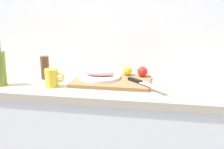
% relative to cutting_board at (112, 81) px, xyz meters
% --- Properties ---
extents(back_wall, '(3.20, 0.05, 2.50)m').
position_rel_cutting_board_xyz_m(back_wall, '(-0.16, 0.32, 0.34)').
color(back_wall, white).
rests_on(back_wall, ground_plane).
extents(kitchen_counter, '(2.00, 0.60, 0.90)m').
position_rel_cutting_board_xyz_m(kitchen_counter, '(-0.16, -0.01, -0.46)').
color(kitchen_counter, white).
rests_on(kitchen_counter, ground_plane).
extents(cutting_board, '(0.45, 0.32, 0.02)m').
position_rel_cutting_board_xyz_m(cutting_board, '(0.00, 0.00, 0.00)').
color(cutting_board, olive).
rests_on(cutting_board, kitchen_counter).
extents(white_plate, '(0.25, 0.25, 0.01)m').
position_rel_cutting_board_xyz_m(white_plate, '(-0.08, 0.02, 0.02)').
color(white_plate, white).
rests_on(white_plate, cutting_board).
extents(fish_fillet, '(0.19, 0.08, 0.04)m').
position_rel_cutting_board_xyz_m(fish_fillet, '(-0.08, 0.02, 0.04)').
color(fish_fillet, tan).
rests_on(fish_fillet, white_plate).
extents(chef_knife, '(0.23, 0.22, 0.02)m').
position_rel_cutting_board_xyz_m(chef_knife, '(0.18, -0.07, 0.02)').
color(chef_knife, silver).
rests_on(chef_knife, cutting_board).
extents(lemon_0, '(0.06, 0.06, 0.06)m').
position_rel_cutting_board_xyz_m(lemon_0, '(0.08, 0.12, 0.04)').
color(lemon_0, yellow).
rests_on(lemon_0, cutting_board).
extents(tomato_0, '(0.06, 0.06, 0.06)m').
position_rel_cutting_board_xyz_m(tomato_0, '(0.17, 0.10, 0.04)').
color(tomato_0, red).
rests_on(tomato_0, cutting_board).
extents(olive_oil_bottle, '(0.06, 0.06, 0.26)m').
position_rel_cutting_board_xyz_m(olive_oil_bottle, '(-0.62, -0.17, 0.10)').
color(olive_oil_bottle, olive).
rests_on(olive_oil_bottle, kitchen_counter).
extents(coffee_mug_1, '(0.11, 0.07, 0.10)m').
position_rel_cutting_board_xyz_m(coffee_mug_1, '(-0.32, -0.15, 0.04)').
color(coffee_mug_1, yellow).
rests_on(coffee_mug_1, kitchen_counter).
extents(pepper_mill, '(0.05, 0.05, 0.15)m').
position_rel_cutting_board_xyz_m(pepper_mill, '(-0.43, 0.01, 0.06)').
color(pepper_mill, brown).
rests_on(pepper_mill, kitchen_counter).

